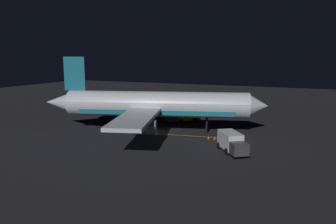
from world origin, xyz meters
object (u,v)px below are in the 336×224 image
Objects in this scene: traffic_cone_near_left at (208,137)px; traffic_cone_near_right at (215,138)px; airliner at (153,105)px; baggage_truck at (232,143)px; ground_crew_worker at (235,139)px; catering_truck at (183,116)px.

traffic_cone_near_right is (0.03, 0.97, 0.00)m from traffic_cone_near_left.
traffic_cone_near_left is at bearing 83.88° from airliner.
baggage_truck reaches higher than ground_crew_worker.
ground_crew_worker is (2.57, 14.26, -3.63)m from airliner.
ground_crew_worker is 3.73m from traffic_cone_near_right.
airliner is at bearing -96.12° from traffic_cone_near_left.
ground_crew_worker is at bearing -172.71° from baggage_truck.
catering_truck is 13.92m from traffic_cone_near_right.
baggage_truck is (6.68, 14.79, -3.19)m from airliner.
traffic_cone_near_left is (1.06, 9.91, -4.27)m from airliner.
airliner is 6.05× the size of baggage_truck.
catering_truck is at bearing -137.92° from traffic_cone_near_right.
catering_truck is at bearing -140.28° from baggage_truck.
traffic_cone_near_right is (1.09, 10.89, -4.27)m from airliner.
catering_truck reaches higher than traffic_cone_near_right.
airliner reaches higher than traffic_cone_near_right.
baggage_truck reaches higher than traffic_cone_near_left.
ground_crew_worker reaches higher than traffic_cone_near_left.
catering_truck is 13.27m from traffic_cone_near_left.
airliner is at bearing -100.20° from ground_crew_worker.
traffic_cone_near_left is (-1.50, -4.35, -0.64)m from ground_crew_worker.
airliner reaches higher than traffic_cone_near_left.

